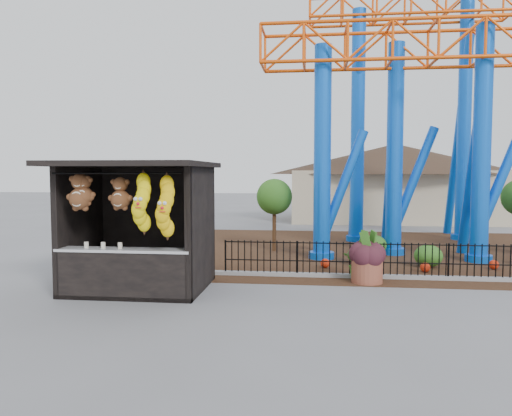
# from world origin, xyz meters

# --- Properties ---
(ground) EXTENTS (120.00, 120.00, 0.00)m
(ground) POSITION_xyz_m (0.00, 0.00, 0.00)
(ground) COLOR slate
(ground) RESTS_ON ground
(mulch_bed) EXTENTS (18.00, 12.00, 0.02)m
(mulch_bed) POSITION_xyz_m (4.00, 8.00, 0.01)
(mulch_bed) COLOR #331E11
(mulch_bed) RESTS_ON ground
(curb) EXTENTS (18.00, 0.18, 0.12)m
(curb) POSITION_xyz_m (4.00, 3.00, 0.06)
(curb) COLOR gray
(curb) RESTS_ON ground
(prize_booth) EXTENTS (3.50, 3.40, 3.12)m
(prize_booth) POSITION_xyz_m (-2.99, 0.90, 1.54)
(prize_booth) COLOR black
(prize_booth) RESTS_ON ground
(picket_fence) EXTENTS (12.20, 0.06, 1.00)m
(picket_fence) POSITION_xyz_m (4.90, 3.00, 0.50)
(picket_fence) COLOR black
(picket_fence) RESTS_ON ground
(roller_coaster) EXTENTS (11.00, 6.37, 10.82)m
(roller_coaster) POSITION_xyz_m (5.12, 8.23, 6.44)
(roller_coaster) COLOR blue
(roller_coaster) RESTS_ON ground
(terracotta_planter) EXTENTS (1.01, 1.01, 0.64)m
(terracotta_planter) POSITION_xyz_m (2.63, 2.46, 0.32)
(terracotta_planter) COLOR brown
(terracotta_planter) RESTS_ON ground
(planter_foliage) EXTENTS (0.70, 0.70, 0.64)m
(planter_foliage) POSITION_xyz_m (2.63, 2.46, 0.96)
(planter_foliage) COLOR #36151D
(planter_foliage) RESTS_ON terracotta_planter
(potted_plant) EXTENTS (1.09, 1.03, 0.95)m
(potted_plant) POSITION_xyz_m (2.50, 2.70, 0.48)
(potted_plant) COLOR #214E17
(potted_plant) RESTS_ON ground
(landscaping) EXTENTS (7.35, 3.81, 0.68)m
(landscaping) POSITION_xyz_m (4.58, 5.59, 0.32)
(landscaping) COLOR #2C5D1B
(landscaping) RESTS_ON mulch_bed
(pavilion) EXTENTS (15.00, 15.00, 4.80)m
(pavilion) POSITION_xyz_m (6.00, 20.00, 3.07)
(pavilion) COLOR #BFAD8C
(pavilion) RESTS_ON ground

